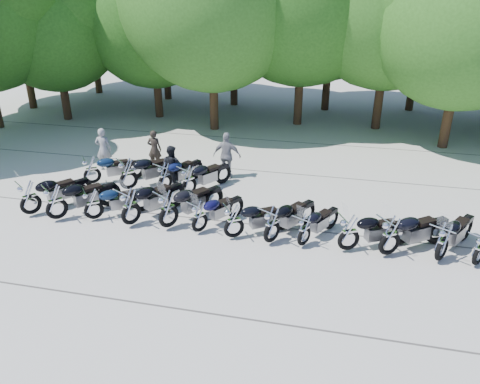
% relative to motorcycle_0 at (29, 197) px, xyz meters
% --- Properties ---
extents(ground, '(90.00, 90.00, 0.00)m').
position_rel_motorcycle_0_xyz_m(ground, '(6.82, -0.49, -0.69)').
color(ground, '#A4A194').
rests_on(ground, ground).
extents(tree_0, '(7.50, 7.50, 9.21)m').
position_rel_motorcycle_0_xyz_m(tree_0, '(-8.60, 12.49, 4.76)').
color(tree_0, '#3A2614').
rests_on(tree_0, ground).
extents(tree_1, '(6.97, 6.97, 8.55)m').
position_rel_motorcycle_0_xyz_m(tree_1, '(-5.23, 10.74, 4.37)').
color(tree_1, '#3A2614').
rests_on(tree_1, ground).
extents(tree_2, '(7.31, 7.31, 8.97)m').
position_rel_motorcycle_0_xyz_m(tree_2, '(-0.44, 12.35, 4.62)').
color(tree_2, '#3A2614').
rests_on(tree_2, ground).
extents(tree_6, '(8.00, 8.00, 9.82)m').
position_rel_motorcycle_0_xyz_m(tree_6, '(14.37, 10.32, 5.12)').
color(tree_6, '#3A2614').
rests_on(tree_6, ground).
extents(tree_9, '(7.59, 7.59, 9.32)m').
position_rel_motorcycle_0_xyz_m(tree_9, '(-6.72, 17.09, 4.83)').
color(tree_9, '#3A2614').
rests_on(tree_9, ground).
extents(tree_10, '(7.78, 7.78, 9.55)m').
position_rel_motorcycle_0_xyz_m(tree_10, '(-1.48, 16.48, 4.97)').
color(tree_10, '#3A2614').
rests_on(tree_10, ground).
extents(tree_11, '(7.56, 7.56, 9.28)m').
position_rel_motorcycle_0_xyz_m(tree_11, '(3.05, 15.93, 4.81)').
color(tree_11, '#3A2614').
rests_on(tree_11, ground).
extents(tree_12, '(7.88, 7.88, 9.67)m').
position_rel_motorcycle_0_xyz_m(tree_12, '(8.62, 15.97, 5.04)').
color(tree_12, '#3A2614').
rests_on(tree_12, ground).
extents(tree_13, '(8.31, 8.31, 10.20)m').
position_rel_motorcycle_0_xyz_m(tree_13, '(13.51, 16.98, 5.35)').
color(tree_13, '#3A2614').
rests_on(tree_13, ground).
extents(motorcycle_0, '(2.01, 2.41, 1.38)m').
position_rel_motorcycle_0_xyz_m(motorcycle_0, '(0.00, 0.00, 0.00)').
color(motorcycle_0, black).
rests_on(motorcycle_0, ground).
extents(motorcycle_1, '(2.16, 2.38, 1.40)m').
position_rel_motorcycle_0_xyz_m(motorcycle_1, '(1.03, -0.12, 0.01)').
color(motorcycle_1, black).
rests_on(motorcycle_1, ground).
extents(motorcycle_2, '(2.11, 1.88, 1.23)m').
position_rel_motorcycle_0_xyz_m(motorcycle_2, '(2.18, 0.15, -0.07)').
color(motorcycle_2, '#0C1D38').
rests_on(motorcycle_2, ground).
extents(motorcycle_3, '(1.90, 2.59, 1.43)m').
position_rel_motorcycle_0_xyz_m(motorcycle_3, '(3.52, 0.07, 0.03)').
color(motorcycle_3, black).
rests_on(motorcycle_3, ground).
extents(motorcycle_4, '(2.03, 2.56, 1.44)m').
position_rel_motorcycle_0_xyz_m(motorcycle_4, '(4.73, 0.16, 0.03)').
color(motorcycle_4, black).
rests_on(motorcycle_4, ground).
extents(motorcycle_5, '(1.67, 2.13, 1.19)m').
position_rel_motorcycle_0_xyz_m(motorcycle_5, '(5.75, 0.12, -0.09)').
color(motorcycle_5, black).
rests_on(motorcycle_5, ground).
extents(motorcycle_6, '(2.24, 1.80, 1.27)m').
position_rel_motorcycle_0_xyz_m(motorcycle_6, '(6.86, -0.01, -0.06)').
color(motorcycle_6, black).
rests_on(motorcycle_6, ground).
extents(motorcycle_7, '(1.83, 2.39, 1.33)m').
position_rel_motorcycle_0_xyz_m(motorcycle_7, '(8.01, -0.03, -0.02)').
color(motorcycle_7, black).
rests_on(motorcycle_7, ground).
extents(motorcycle_8, '(1.55, 2.10, 1.16)m').
position_rel_motorcycle_0_xyz_m(motorcycle_8, '(8.95, 0.02, -0.11)').
color(motorcycle_8, black).
rests_on(motorcycle_8, ground).
extents(motorcycle_9, '(2.39, 1.68, 1.31)m').
position_rel_motorcycle_0_xyz_m(motorcycle_9, '(10.21, 0.01, -0.03)').
color(motorcycle_9, black).
rests_on(motorcycle_9, ground).
extents(motorcycle_10, '(2.45, 2.11, 1.41)m').
position_rel_motorcycle_0_xyz_m(motorcycle_10, '(11.33, 0.00, 0.02)').
color(motorcycle_10, black).
rests_on(motorcycle_10, ground).
extents(motorcycle_11, '(1.84, 2.37, 1.33)m').
position_rel_motorcycle_0_xyz_m(motorcycle_11, '(12.71, 0.04, -0.02)').
color(motorcycle_11, black).
rests_on(motorcycle_11, ground).
extents(motorcycle_12, '(1.74, 2.02, 1.16)m').
position_rel_motorcycle_0_xyz_m(motorcycle_12, '(13.66, 0.04, -0.11)').
color(motorcycle_12, black).
rests_on(motorcycle_12, ground).
extents(motorcycle_13, '(2.23, 1.85, 1.27)m').
position_rel_motorcycle_0_xyz_m(motorcycle_13, '(0.70, 2.76, -0.05)').
color(motorcycle_13, '#0C1E38').
rests_on(motorcycle_13, ground).
extents(motorcycle_14, '(2.22, 2.36, 1.40)m').
position_rel_motorcycle_0_xyz_m(motorcycle_14, '(2.27, 2.57, 0.01)').
color(motorcycle_14, black).
rests_on(motorcycle_14, ground).
extents(motorcycle_15, '(1.59, 2.31, 1.27)m').
position_rel_motorcycle_0_xyz_m(motorcycle_15, '(3.61, 2.75, -0.05)').
color(motorcycle_15, '#0E163E').
rests_on(motorcycle_15, ground).
extents(motorcycle_16, '(1.83, 2.33, 1.31)m').
position_rel_motorcycle_0_xyz_m(motorcycle_16, '(4.59, 2.57, -0.03)').
color(motorcycle_16, black).
rests_on(motorcycle_16, ground).
extents(rider_0, '(0.71, 0.52, 1.77)m').
position_rel_motorcycle_0_xyz_m(rider_0, '(0.43, 4.28, 0.20)').
color(rider_0, gray).
rests_on(rider_0, ground).
extents(rider_1, '(0.93, 0.82, 1.59)m').
position_rel_motorcycle_0_xyz_m(rider_1, '(3.67, 3.35, 0.11)').
color(rider_1, black).
rests_on(rider_1, ground).
extents(rider_2, '(1.09, 0.46, 1.85)m').
position_rel_motorcycle_0_xyz_m(rider_2, '(5.50, 4.54, 0.24)').
color(rider_2, gray).
rests_on(rider_2, ground).
extents(rider_3, '(0.60, 0.40, 1.61)m').
position_rel_motorcycle_0_xyz_m(rider_3, '(2.34, 4.94, 0.11)').
color(rider_3, black).
rests_on(rider_3, ground).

